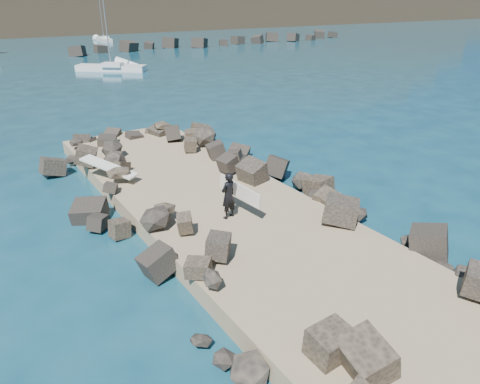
% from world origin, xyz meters
% --- Properties ---
extents(ground, '(800.00, 800.00, 0.00)m').
position_xyz_m(ground, '(0.00, 0.00, 0.00)').
color(ground, '#0F384C').
rests_on(ground, ground).
extents(jetty, '(6.00, 26.00, 0.60)m').
position_xyz_m(jetty, '(0.00, -2.00, 0.30)').
color(jetty, '#8C7759').
rests_on(jetty, ground).
extents(riprap_left, '(2.60, 22.00, 1.00)m').
position_xyz_m(riprap_left, '(-2.90, -1.50, 0.50)').
color(riprap_left, black).
rests_on(riprap_left, ground).
extents(riprap_right, '(2.60, 22.00, 1.00)m').
position_xyz_m(riprap_right, '(2.90, -1.50, 0.50)').
color(riprap_right, black).
rests_on(riprap_right, ground).
extents(breakwater_secondary, '(52.00, 4.00, 1.20)m').
position_xyz_m(breakwater_secondary, '(35.00, 55.00, 0.60)').
color(breakwater_secondary, black).
rests_on(breakwater_secondary, ground).
extents(surfboard_resting, '(1.86, 2.34, 0.08)m').
position_xyz_m(surfboard_resting, '(-2.59, 4.60, 1.04)').
color(surfboard_resting, white).
rests_on(surfboard_resting, riprap_left).
extents(surfer_with_board, '(0.95, 1.99, 1.61)m').
position_xyz_m(surfer_with_board, '(-0.30, -0.85, 1.41)').
color(surfer_with_board, black).
rests_on(surfer_with_board, jetty).
extents(sailboat_f, '(2.96, 5.76, 6.97)m').
position_xyz_m(sailboat_f, '(39.54, 96.98, 0.35)').
color(sailboat_f, silver).
rests_on(sailboat_f, ground).
extents(sailboat_d, '(1.85, 6.70, 8.03)m').
position_xyz_m(sailboat_d, '(18.99, 73.53, 0.35)').
color(sailboat_d, silver).
rests_on(sailboat_d, ground).
extents(sailboat_c, '(6.92, 6.35, 9.23)m').
position_xyz_m(sailboat_c, '(8.15, 36.88, 0.35)').
color(sailboat_c, silver).
rests_on(sailboat_c, ground).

